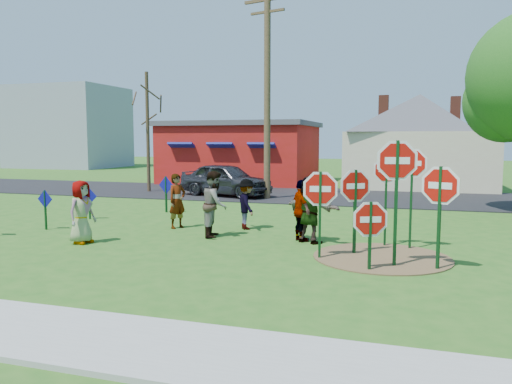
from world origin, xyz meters
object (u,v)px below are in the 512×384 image
(stop_sign_a, at_px, (320,196))
(stop_sign_d, at_px, (412,173))
(suv, at_px, (226,179))
(person_a, at_px, (81,212))
(stop_sign_b, at_px, (386,178))
(utility_pole, at_px, (267,89))
(person_b, at_px, (177,201))
(stop_sign_c, at_px, (397,174))

(stop_sign_a, xyz_separation_m, stop_sign_d, (2.01, 1.69, 0.47))
(stop_sign_d, relative_size, suv, 0.57)
(stop_sign_d, xyz_separation_m, person_a, (-8.39, -1.86, -1.10))
(stop_sign_b, bearing_deg, stop_sign_d, -26.62)
(person_a, relative_size, utility_pole, 0.18)
(stop_sign_d, bearing_deg, utility_pole, 133.26)
(stop_sign_a, xyz_separation_m, person_a, (-6.38, -0.17, -0.63))
(stop_sign_b, bearing_deg, stop_sign_a, -139.83)
(stop_sign_a, relative_size, stop_sign_d, 0.82)
(person_a, height_order, utility_pole, utility_pole)
(person_b, bearing_deg, utility_pole, 21.06)
(stop_sign_c, xyz_separation_m, person_a, (-8.08, 0.08, -1.19))
(stop_sign_c, bearing_deg, stop_sign_d, 69.15)
(stop_sign_a, xyz_separation_m, stop_sign_b, (1.39, 1.85, 0.31))
(stop_sign_d, height_order, person_b, stop_sign_d)
(stop_sign_a, distance_m, stop_sign_d, 2.67)
(stop_sign_b, xyz_separation_m, utility_pole, (-5.78, 9.06, 3.31))
(person_b, bearing_deg, stop_sign_a, -93.39)
(stop_sign_b, distance_m, person_a, 8.08)
(person_a, bearing_deg, suv, 9.93)
(suv, xyz_separation_m, utility_pole, (2.22, -0.46, 4.26))
(person_a, distance_m, suv, 11.53)
(utility_pole, bearing_deg, stop_sign_d, -55.18)
(person_b, xyz_separation_m, suv, (-1.65, 8.67, -0.02))
(stop_sign_a, height_order, utility_pole, utility_pole)
(stop_sign_c, bearing_deg, stop_sign_b, 86.81)
(stop_sign_d, bearing_deg, stop_sign_c, -90.91)
(stop_sign_c, relative_size, suv, 0.62)
(stop_sign_a, distance_m, person_b, 5.69)
(stop_sign_c, xyz_separation_m, utility_pole, (-6.09, 11.15, 3.06))
(stop_sign_d, height_order, suv, stop_sign_d)
(stop_sign_b, bearing_deg, person_b, 159.53)
(stop_sign_b, height_order, stop_sign_d, stop_sign_d)
(stop_sign_a, height_order, stop_sign_d, stop_sign_d)
(stop_sign_c, bearing_deg, suv, 114.09)
(stop_sign_b, distance_m, stop_sign_d, 0.66)
(utility_pole, bearing_deg, stop_sign_c, -61.37)
(stop_sign_c, height_order, utility_pole, utility_pole)
(person_b, height_order, suv, person_b)
(stop_sign_a, relative_size, person_b, 1.28)
(stop_sign_a, xyz_separation_m, stop_sign_c, (1.69, -0.25, 0.56))
(person_a, height_order, person_b, person_b)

